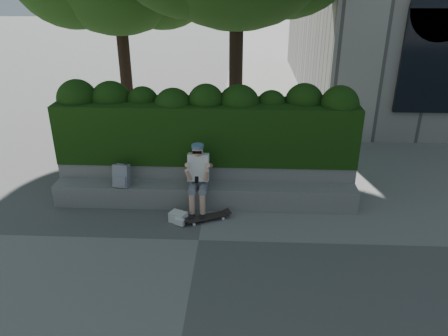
{
  "coord_description": "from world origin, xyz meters",
  "views": [
    {
      "loc": [
        0.75,
        -6.43,
        4.33
      ],
      "look_at": [
        0.4,
        1.0,
        0.95
      ],
      "focal_mm": 35.0,
      "sensor_mm": 36.0,
      "label": 1
    }
  ],
  "objects_px": {
    "backpack_plaid": "(121,176)",
    "backpack_ground": "(178,217)",
    "person": "(198,175)",
    "skateboard": "(207,217)"
  },
  "relations": [
    {
      "from": "backpack_plaid",
      "to": "skateboard",
      "type": "bearing_deg",
      "value": -5.56
    },
    {
      "from": "backpack_plaid",
      "to": "backpack_ground",
      "type": "height_order",
      "value": "backpack_plaid"
    },
    {
      "from": "backpack_plaid",
      "to": "person",
      "type": "bearing_deg",
      "value": 7.04
    },
    {
      "from": "person",
      "to": "backpack_plaid",
      "type": "distance_m",
      "value": 1.52
    },
    {
      "from": "person",
      "to": "backpack_ground",
      "type": "relative_size",
      "value": 4.54
    },
    {
      "from": "skateboard",
      "to": "backpack_ground",
      "type": "distance_m",
      "value": 0.55
    },
    {
      "from": "backpack_ground",
      "to": "skateboard",
      "type": "bearing_deg",
      "value": 32.64
    },
    {
      "from": "person",
      "to": "skateboard",
      "type": "distance_m",
      "value": 0.81
    },
    {
      "from": "person",
      "to": "skateboard",
      "type": "height_order",
      "value": "person"
    },
    {
      "from": "person",
      "to": "skateboard",
      "type": "bearing_deg",
      "value": -64.22
    }
  ]
}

